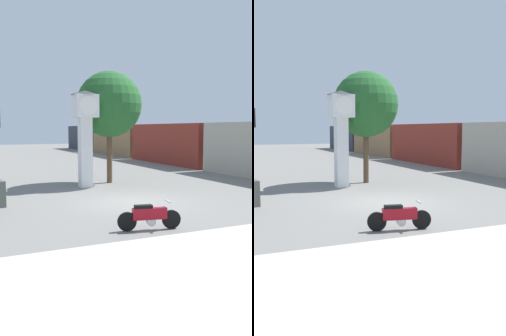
% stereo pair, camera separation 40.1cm
% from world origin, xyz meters
% --- Properties ---
extents(ground_plane, '(120.00, 120.00, 0.00)m').
position_xyz_m(ground_plane, '(0.00, 0.00, 0.00)').
color(ground_plane, slate).
extents(motorcycle, '(1.90, 0.57, 0.85)m').
position_xyz_m(motorcycle, '(-1.34, -3.99, 0.41)').
color(motorcycle, black).
rests_on(motorcycle, ground_plane).
extents(clock_tower, '(1.37, 1.37, 4.88)m').
position_xyz_m(clock_tower, '(-0.49, 4.58, 3.24)').
color(clock_tower, white).
rests_on(clock_tower, ground_plane).
extents(freight_train, '(2.80, 46.18, 3.40)m').
position_xyz_m(freight_train, '(10.84, 20.28, 1.70)').
color(freight_train, '#ADA393').
rests_on(freight_train, ground_plane).
extents(street_tree, '(3.56, 3.56, 6.07)m').
position_xyz_m(street_tree, '(1.23, 5.57, 4.28)').
color(street_tree, brown).
rests_on(street_tree, ground_plane).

